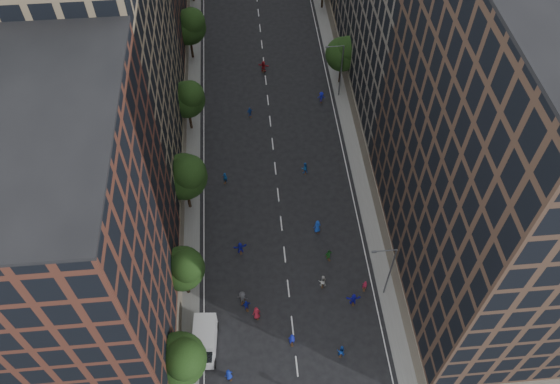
% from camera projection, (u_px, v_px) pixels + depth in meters
% --- Properties ---
extents(ground, '(240.00, 240.00, 0.00)m').
position_uv_depth(ground, '(270.00, 124.00, 77.96)').
color(ground, black).
rests_on(ground, ground).
extents(sidewalk_left, '(4.00, 105.00, 0.15)m').
position_uv_depth(sidewalk_left, '(187.00, 93.00, 81.89)').
color(sidewalk_left, slate).
rests_on(sidewalk_left, ground).
extents(sidewalk_right, '(4.00, 105.00, 0.15)m').
position_uv_depth(sidewalk_right, '(345.00, 84.00, 83.19)').
color(sidewalk_right, slate).
rests_on(sidewalk_right, ground).
extents(bldg_left_a, '(14.00, 22.00, 30.00)m').
position_uv_depth(bldg_left_a, '(75.00, 248.00, 47.23)').
color(bldg_left_a, '#4E281D').
rests_on(bldg_left_a, ground).
extents(bldg_left_b, '(14.00, 26.00, 34.00)m').
position_uv_depth(bldg_left_b, '(101.00, 56.00, 60.51)').
color(bldg_left_b, '#827055').
rests_on(bldg_left_b, ground).
extents(bldg_right_a, '(14.00, 30.00, 36.00)m').
position_uv_depth(bldg_right_a, '(497.00, 162.00, 49.41)').
color(bldg_right_a, '#493327').
rests_on(bldg_right_a, ground).
extents(tree_left_0, '(5.20, 5.20, 8.83)m').
position_uv_depth(tree_left_0, '(181.00, 359.00, 50.33)').
color(tree_left_0, black).
rests_on(tree_left_0, ground).
extents(tree_left_1, '(4.80, 4.80, 8.21)m').
position_uv_depth(tree_left_1, '(184.00, 268.00, 56.84)').
color(tree_left_1, black).
rests_on(tree_left_1, ground).
extents(tree_left_2, '(5.60, 5.60, 9.45)m').
position_uv_depth(tree_left_2, '(185.00, 175.00, 63.62)').
color(tree_left_2, black).
rests_on(tree_left_2, ground).
extents(tree_left_3, '(5.00, 5.00, 8.58)m').
position_uv_depth(tree_left_3, '(188.00, 98.00, 72.71)').
color(tree_left_3, black).
rests_on(tree_left_3, ground).
extents(tree_left_4, '(5.40, 5.40, 9.08)m').
position_uv_depth(tree_left_4, '(189.00, 25.00, 82.38)').
color(tree_left_4, black).
rests_on(tree_left_4, ground).
extents(tree_right_a, '(5.00, 5.00, 8.39)m').
position_uv_depth(tree_right_a, '(344.00, 53.00, 79.02)').
color(tree_right_a, black).
rests_on(tree_right_a, ground).
extents(streetlamp_near, '(2.64, 0.22, 9.06)m').
position_uv_depth(streetlamp_near, '(389.00, 270.00, 57.15)').
color(streetlamp_near, '#595B60').
rests_on(streetlamp_near, ground).
extents(streetlamp_far, '(2.64, 0.22, 9.06)m').
position_uv_depth(streetlamp_far, '(340.00, 68.00, 77.56)').
color(streetlamp_far, '#595B60').
rests_on(streetlamp_far, ground).
extents(cargo_van, '(2.80, 5.32, 2.74)m').
position_uv_depth(cargo_van, '(205.00, 340.00, 56.22)').
color(cargo_van, silver).
rests_on(cargo_van, ground).
extents(skater_0, '(0.98, 0.84, 1.70)m').
position_uv_depth(skater_0, '(229.00, 375.00, 54.61)').
color(skater_0, '#122698').
rests_on(skater_0, ground).
extents(skater_1, '(0.75, 0.54, 1.94)m').
position_uv_depth(skater_1, '(292.00, 339.00, 56.80)').
color(skater_1, '#131D9B').
rests_on(skater_1, ground).
extents(skater_2, '(0.97, 0.82, 1.75)m').
position_uv_depth(skater_2, '(341.00, 351.00, 56.12)').
color(skater_2, '#1647B8').
rests_on(skater_2, ground).
extents(skater_4, '(1.01, 0.61, 1.61)m').
position_uv_depth(skater_4, '(246.00, 305.00, 59.38)').
color(skater_4, '#121C9A').
rests_on(skater_4, ground).
extents(skater_5, '(1.63, 0.53, 1.76)m').
position_uv_depth(skater_5, '(353.00, 299.00, 59.75)').
color(skater_5, '#1716B5').
rests_on(skater_5, ground).
extents(skater_6, '(1.09, 0.90, 1.92)m').
position_uv_depth(skater_6, '(257.00, 313.00, 58.64)').
color(skater_6, maroon).
rests_on(skater_6, ground).
extents(skater_7, '(0.61, 0.46, 1.50)m').
position_uv_depth(skater_7, '(365.00, 285.00, 60.96)').
color(skater_7, '#AC1C3C').
rests_on(skater_7, ground).
extents(skater_8, '(0.96, 0.78, 1.85)m').
position_uv_depth(skater_8, '(322.00, 281.00, 61.09)').
color(skater_8, '#BAB9B5').
rests_on(skater_8, ground).
extents(skater_9, '(1.38, 1.03, 1.90)m').
position_uv_depth(skater_9, '(242.00, 297.00, 59.81)').
color(skater_9, '#3B3C40').
rests_on(skater_9, ground).
extents(skater_10, '(1.07, 0.71, 1.68)m').
position_uv_depth(skater_10, '(329.00, 255.00, 63.34)').
color(skater_10, '#1F6824').
rests_on(skater_10, ground).
extents(skater_11, '(1.67, 0.78, 1.73)m').
position_uv_depth(skater_11, '(240.00, 248.00, 63.90)').
color(skater_11, '#1419A8').
rests_on(skater_11, ground).
extents(skater_12, '(1.09, 0.87, 1.93)m').
position_uv_depth(skater_12, '(317.00, 227.00, 65.66)').
color(skater_12, '#1641B8').
rests_on(skater_12, ground).
extents(skater_13, '(0.73, 0.61, 1.71)m').
position_uv_depth(skater_13, '(225.00, 178.00, 70.57)').
color(skater_13, navy).
rests_on(skater_13, ground).
extents(skater_14, '(1.01, 0.87, 1.80)m').
position_uv_depth(skater_14, '(305.00, 168.00, 71.53)').
color(skater_14, '#144FA9').
rests_on(skater_14, ground).
extents(skater_15, '(1.14, 0.71, 1.70)m').
position_uv_depth(skater_15, '(321.00, 97.00, 80.17)').
color(skater_15, '#161CB8').
rests_on(skater_15, ground).
extents(skater_16, '(0.94, 0.61, 1.49)m').
position_uv_depth(skater_16, '(250.00, 112.00, 78.33)').
color(skater_16, '#1545B0').
rests_on(skater_16, ground).
extents(skater_17, '(1.81, 1.05, 1.86)m').
position_uv_depth(skater_17, '(263.00, 67.00, 84.40)').
color(skater_17, maroon).
rests_on(skater_17, ground).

